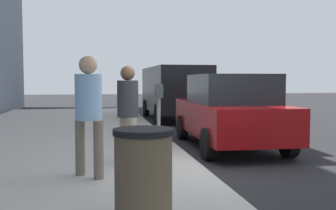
{
  "coord_description": "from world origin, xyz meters",
  "views": [
    {
      "loc": [
        -6.7,
        1.79,
        1.62
      ],
      "look_at": [
        0.8,
        0.41,
        1.14
      ],
      "focal_mm": 41.14,
      "sensor_mm": 36.0,
      "label": 1
    }
  ],
  "objects": [
    {
      "name": "sidewalk_slab",
      "position": [
        0.0,
        3.0,
        0.07
      ],
      "size": [
        28.0,
        6.0,
        0.15
      ],
      "primitive_type": "cube",
      "color": "#B7B2A8",
      "rests_on": "ground_plane"
    },
    {
      "name": "ground_plane",
      "position": [
        0.0,
        0.0,
        0.0
      ],
      "size": [
        80.0,
        80.0,
        0.0
      ],
      "primitive_type": "plane",
      "color": "#232326",
      "rests_on": "ground"
    },
    {
      "name": "trash_bin",
      "position": [
        -3.04,
        1.36,
        0.66
      ],
      "size": [
        0.59,
        0.59,
        1.01
      ],
      "color": "brown",
      "rests_on": "sidewalk_slab"
    },
    {
      "name": "parked_van_far",
      "position": [
        9.0,
        -1.35,
        1.26
      ],
      "size": [
        5.22,
        2.16,
        2.18
      ],
      "color": "black",
      "rests_on": "ground_plane"
    },
    {
      "name": "pedestrian_bystander",
      "position": [
        -0.77,
        1.92,
        1.25
      ],
      "size": [
        0.44,
        0.43,
        1.85
      ],
      "rotation": [
        0.0,
        0.0,
        -0.8
      ],
      "color": "#726656",
      "rests_on": "sidewalk_slab"
    },
    {
      "name": "pedestrian_at_meter",
      "position": [
        0.15,
        1.26,
        1.17
      ],
      "size": [
        0.51,
        0.38,
        1.73
      ],
      "rotation": [
        0.0,
        0.0,
        -1.23
      ],
      "color": "tan",
      "rests_on": "sidewalk_slab"
    },
    {
      "name": "parking_meter",
      "position": [
        0.53,
        0.64,
        1.17
      ],
      "size": [
        0.36,
        0.12,
        1.41
      ],
      "color": "gray",
      "rests_on": "sidewalk_slab"
    },
    {
      "name": "parked_sedan_near",
      "position": [
        2.15,
        -1.35,
        0.89
      ],
      "size": [
        4.45,
        2.08,
        1.77
      ],
      "color": "maroon",
      "rests_on": "ground_plane"
    }
  ]
}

